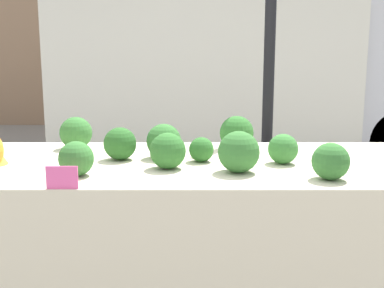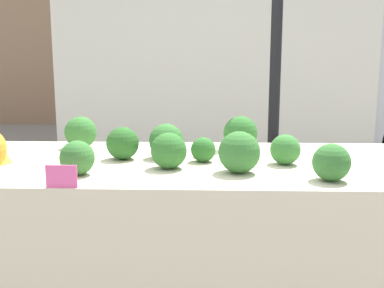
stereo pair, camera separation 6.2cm
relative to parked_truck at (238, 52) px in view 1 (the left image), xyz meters
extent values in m
cube|color=#9E7A5B|center=(-0.61, 3.53, 1.12)|extent=(16.00, 0.60, 5.17)
cylinder|color=black|center=(-0.12, -3.49, -0.18)|extent=(0.07, 0.07, 2.57)
cube|color=silver|center=(-0.46, 0.00, 0.08)|extent=(3.73, 2.30, 2.40)
cube|color=silver|center=(2.04, 0.00, -0.25)|extent=(1.27, 2.11, 1.73)
cylinder|color=black|center=(1.91, 0.95, -1.08)|extent=(0.76, 0.22, 0.76)
cylinder|color=black|center=(-1.49, -0.95, -1.08)|extent=(0.76, 0.22, 0.76)
cylinder|color=black|center=(-1.49, 0.95, -1.08)|extent=(0.76, 0.22, 0.76)
cube|color=beige|center=(-0.61, -4.29, -0.62)|extent=(2.26, 1.00, 0.03)
cube|color=beige|center=(-0.61, -4.78, -0.87)|extent=(2.26, 0.01, 0.47)
cylinder|color=black|center=(-1.68, -3.85, -1.05)|extent=(0.05, 0.05, 0.83)
cylinder|color=black|center=(0.46, -3.85, -1.05)|extent=(0.05, 0.05, 0.83)
sphere|color=#387533|center=(-0.19, -4.35, -0.54)|extent=(0.14, 0.14, 0.14)
sphere|color=#2D6628|center=(-0.71, -4.45, -0.53)|extent=(0.16, 0.16, 0.16)
sphere|color=#336B2D|center=(-1.07, -4.58, -0.53)|extent=(0.14, 0.14, 0.14)
sphere|color=#285B23|center=(-0.95, -4.27, -0.53)|extent=(0.16, 0.16, 0.16)
sphere|color=#336B2D|center=(-0.06, -4.64, -0.53)|extent=(0.15, 0.15, 0.15)
sphere|color=#336B2D|center=(-1.23, -3.98, -0.52)|extent=(0.17, 0.17, 0.17)
sphere|color=#336B2D|center=(-0.74, -4.23, -0.52)|extent=(0.17, 0.17, 0.17)
sphere|color=#336B2D|center=(-0.41, -4.52, -0.52)|extent=(0.18, 0.18, 0.18)
sphere|color=#2D6628|center=(-0.56, -4.31, -0.55)|extent=(0.12, 0.12, 0.12)
sphere|color=#2D6628|center=(-0.37, -4.01, -0.52)|extent=(0.18, 0.18, 0.18)
cube|color=#F45B9E|center=(-1.08, -4.77, -0.56)|extent=(0.12, 0.01, 0.09)
camera|label=1|loc=(-0.60, -6.36, -0.15)|focal=42.00mm
camera|label=2|loc=(-0.54, -6.36, -0.15)|focal=42.00mm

